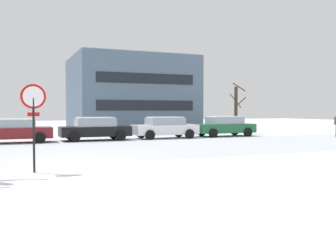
% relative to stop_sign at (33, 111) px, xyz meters
% --- Properties ---
extents(ground_plane, '(120.00, 120.00, 0.00)m').
position_rel_stop_sign_xyz_m(ground_plane, '(1.40, 2.18, -1.92)').
color(ground_plane, white).
extents(road_surface, '(80.00, 9.55, 0.00)m').
position_rel_stop_sign_xyz_m(road_surface, '(1.40, 5.96, -1.92)').
color(road_surface, silver).
rests_on(road_surface, ground).
extents(stop_sign, '(0.76, 0.10, 2.73)m').
position_rel_stop_sign_xyz_m(stop_sign, '(0.00, 0.00, 0.00)').
color(stop_sign, black).
rests_on(stop_sign, ground).
extents(parked_car_maroon, '(4.29, 2.00, 1.43)m').
position_rel_stop_sign_xyz_m(parked_car_maroon, '(-0.46, 11.79, -1.19)').
color(parked_car_maroon, maroon).
rests_on(parked_car_maroon, ground).
extents(parked_car_black, '(4.43, 2.06, 1.49)m').
position_rel_stop_sign_xyz_m(parked_car_black, '(4.38, 11.88, -1.16)').
color(parked_car_black, black).
rests_on(parked_car_black, ground).
extents(parked_car_white, '(4.44, 2.04, 1.48)m').
position_rel_stop_sign_xyz_m(parked_car_white, '(9.21, 11.86, -1.16)').
color(parked_car_white, white).
rests_on(parked_car_white, ground).
extents(parked_car_green, '(4.50, 2.01, 1.50)m').
position_rel_stop_sign_xyz_m(parked_car_green, '(14.05, 12.02, -1.16)').
color(parked_car_green, '#1E6038').
rests_on(parked_car_green, ground).
extents(tree_far_right, '(1.34, 1.33, 4.14)m').
position_rel_stop_sign_xyz_m(tree_far_right, '(16.40, 14.10, 0.10)').
color(tree_far_right, '#423326').
rests_on(tree_far_right, ground).
extents(building_far_right, '(11.23, 9.95, 7.18)m').
position_rel_stop_sign_xyz_m(building_far_right, '(10.47, 24.15, 1.67)').
color(building_far_right, slate).
rests_on(building_far_right, ground).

